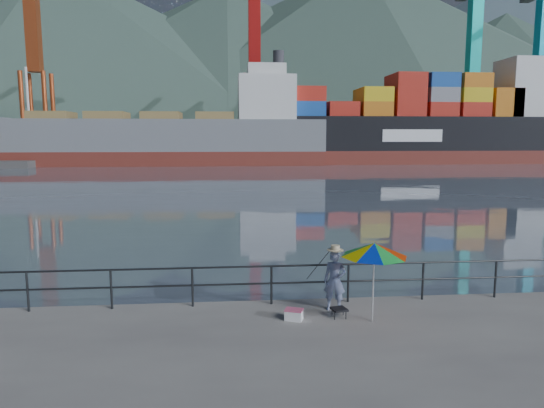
{
  "coord_description": "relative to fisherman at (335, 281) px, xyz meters",
  "views": [
    {
      "loc": [
        -0.05,
        -10.23,
        4.26
      ],
      "look_at": [
        1.4,
        6.0,
        2.0
      ],
      "focal_mm": 32.0,
      "sensor_mm": 36.0,
      "label": 1
    }
  ],
  "objects": [
    {
      "name": "beach_umbrella",
      "position": [
        0.71,
        -0.84,
        0.96
      ],
      "size": [
        1.57,
        1.57,
        1.87
      ],
      "color": "white",
      "rests_on": "ground"
    },
    {
      "name": "port_cranes",
      "position": [
        28.48,
        82.86,
        15.25
      ],
      "size": [
        116.0,
        28.0,
        38.4
      ],
      "color": "#C24C21",
      "rests_on": "ground"
    },
    {
      "name": "container_stacks",
      "position": [
        31.44,
        92.66,
        2.04
      ],
      "size": [
        58.0,
        8.4,
        7.8
      ],
      "color": "#267F3F",
      "rests_on": "ground"
    },
    {
      "name": "harbor_water",
      "position": [
        -2.52,
        128.86,
        -0.75
      ],
      "size": [
        500.0,
        280.0,
        0.0
      ],
      "primitive_type": "cube",
      "color": "slate",
      "rests_on": "ground"
    },
    {
      "name": "mountains",
      "position": [
        36.3,
        206.61,
        34.8
      ],
      "size": [
        600.0,
        332.8,
        80.0
      ],
      "color": "#385147",
      "rests_on": "ground"
    },
    {
      "name": "guardrail",
      "position": [
        -2.52,
        0.56,
        -0.23
      ],
      "size": [
        22.0,
        0.06,
        1.03
      ],
      "color": "#2D3033",
      "rests_on": "ground"
    },
    {
      "name": "cooler_bag",
      "position": [
        -1.09,
        -0.58,
        -0.63
      ],
      "size": [
        0.47,
        0.39,
        0.23
      ],
      "primitive_type": "cube",
      "rotation": [
        0.0,
        0.0,
        -0.36
      ],
      "color": "white",
      "rests_on": "ground"
    },
    {
      "name": "container_ship",
      "position": [
        28.94,
        70.61,
        5.12
      ],
      "size": [
        55.55,
        9.26,
        18.1
      ],
      "color": "maroon",
      "rests_on": "ground"
    },
    {
      "name": "bulk_carrier",
      "position": [
        -10.56,
        68.65,
        3.39
      ],
      "size": [
        50.44,
        8.73,
        14.5
      ],
      "color": "maroon",
      "rests_on": "ground"
    },
    {
      "name": "fishing_rod",
      "position": [
        -0.26,
        0.9,
        -0.75
      ],
      "size": [
        0.31,
        1.78,
        1.27
      ],
      "primitive_type": "cylinder",
      "rotation": [
        0.96,
        0.0,
        0.16
      ],
      "color": "black",
      "rests_on": "ground"
    },
    {
      "name": "far_dock",
      "position": [
        7.48,
        91.86,
        -0.75
      ],
      "size": [
        200.0,
        40.0,
        0.4
      ],
      "primitive_type": "cube",
      "color": "#514F4C",
      "rests_on": "ground"
    },
    {
      "name": "folding_stool",
      "position": [
        0.0,
        -0.51,
        -0.63
      ],
      "size": [
        0.42,
        0.42,
        0.23
      ],
      "color": "black",
      "rests_on": "ground"
    },
    {
      "name": "fisherman",
      "position": [
        0.0,
        0.0,
        0.0
      ],
      "size": [
        0.63,
        0.52,
        1.5
      ],
      "primitive_type": "imported",
      "rotation": [
        0.0,
        0.0,
        -0.34
      ],
      "color": "#2E4B8F",
      "rests_on": "ground"
    }
  ]
}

